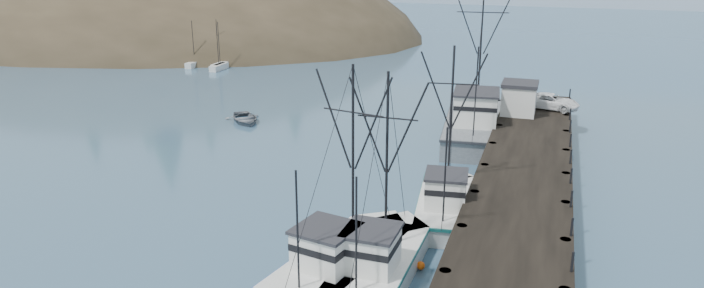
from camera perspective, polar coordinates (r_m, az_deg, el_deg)
name	(u,v)px	position (r m, az deg, el deg)	size (l,w,h in m)	color
ground	(215,280)	(33.05, -12.33, -11.96)	(400.00, 400.00, 0.00)	#31516E
pier	(524,173)	(42.96, 15.38, -2.54)	(6.00, 44.00, 2.00)	black
headland	(86,50)	(138.50, -23.01, 7.87)	(134.80, 78.00, 51.00)	#382D1E
distant_ridge	(543,0)	(195.16, 16.94, 12.38)	(360.00, 40.00, 26.00)	#9EB2C6
moored_sailboats	(212,57)	(93.90, -12.57, 7.73)	(14.29, 20.72, 6.35)	silver
trawler_near	(380,262)	(32.27, 2.53, -10.63)	(3.61, 10.47, 10.75)	silver
trawler_mid	(343,260)	(32.40, -0.82, -10.50)	(5.58, 11.23, 11.07)	silver
trawler_far	(446,203)	(39.41, 8.55, -5.31)	(4.40, 10.49, 10.78)	silver
work_vessel	(475,123)	(55.54, 11.16, 1.89)	(6.25, 16.72, 13.78)	slate
pier_shed	(519,98)	(56.02, 14.95, 4.08)	(3.00, 3.20, 2.80)	silver
pickup_truck	(551,101)	(58.67, 17.64, 3.70)	(2.26, 4.91, 1.36)	white
motorboat	(245,122)	(60.20, -9.71, 2.01)	(3.34, 4.67, 0.97)	slate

